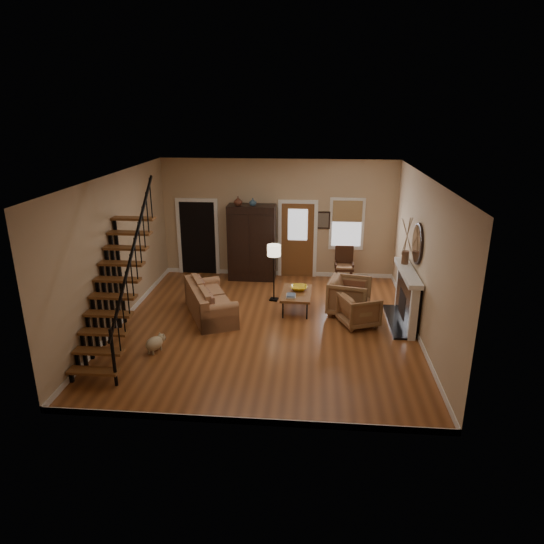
# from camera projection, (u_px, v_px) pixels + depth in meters

# --- Properties ---
(room) EXTENTS (7.00, 7.33, 3.30)m
(room) POSITION_uv_depth(u_px,v_px,m) (256.00, 240.00, 11.94)
(room) COLOR brown
(room) RESTS_ON ground
(staircase) EXTENTS (0.94, 2.80, 3.20)m
(staircase) POSITION_uv_depth(u_px,v_px,m) (114.00, 274.00, 9.22)
(staircase) COLOR brown
(staircase) RESTS_ON ground
(fireplace) EXTENTS (0.33, 1.95, 2.30)m
(fireplace) POSITION_uv_depth(u_px,v_px,m) (409.00, 292.00, 10.71)
(fireplace) COLOR black
(fireplace) RESTS_ON ground
(armoire) EXTENTS (1.30, 0.60, 2.10)m
(armoire) POSITION_uv_depth(u_px,v_px,m) (252.00, 243.00, 13.42)
(armoire) COLOR black
(armoire) RESTS_ON ground
(vase_a) EXTENTS (0.24, 0.24, 0.25)m
(vase_a) POSITION_uv_depth(u_px,v_px,m) (238.00, 201.00, 12.97)
(vase_a) COLOR #4C2619
(vase_a) RESTS_ON armoire
(vase_b) EXTENTS (0.20, 0.20, 0.21)m
(vase_b) POSITION_uv_depth(u_px,v_px,m) (253.00, 202.00, 12.95)
(vase_b) COLOR #334C60
(vase_b) RESTS_ON armoire
(sofa) EXTENTS (1.57, 2.12, 0.73)m
(sofa) POSITION_uv_depth(u_px,v_px,m) (210.00, 301.00, 11.19)
(sofa) COLOR #9F6C48
(sofa) RESTS_ON ground
(coffee_table) EXTENTS (0.73, 1.21, 0.45)m
(coffee_table) POSITION_uv_depth(u_px,v_px,m) (296.00, 301.00, 11.56)
(coffee_table) COLOR brown
(coffee_table) RESTS_ON ground
(bowl) EXTENTS (0.41, 0.41, 0.10)m
(bowl) POSITION_uv_depth(u_px,v_px,m) (299.00, 288.00, 11.60)
(bowl) COLOR gold
(bowl) RESTS_ON coffee_table
(books) EXTENTS (0.22, 0.30, 0.06)m
(books) POSITION_uv_depth(u_px,v_px,m) (291.00, 296.00, 11.20)
(books) COLOR beige
(books) RESTS_ON coffee_table
(armchair_left) EXTENTS (1.02, 1.00, 0.72)m
(armchair_left) POSITION_uv_depth(u_px,v_px,m) (359.00, 310.00, 10.72)
(armchair_left) COLOR brown
(armchair_left) RESTS_ON ground
(armchair_right) EXTENTS (1.12, 1.10, 0.85)m
(armchair_right) POSITION_uv_depth(u_px,v_px,m) (349.00, 296.00, 11.30)
(armchair_right) COLOR brown
(armchair_right) RESTS_ON ground
(floor_lamp) EXTENTS (0.38, 0.38, 1.44)m
(floor_lamp) POSITION_uv_depth(u_px,v_px,m) (274.00, 273.00, 11.98)
(floor_lamp) COLOR black
(floor_lamp) RESTS_ON ground
(side_chair) EXTENTS (0.54, 0.54, 1.02)m
(side_chair) POSITION_uv_depth(u_px,v_px,m) (344.00, 266.00, 13.19)
(side_chair) COLOR #371E11
(side_chair) RESTS_ON ground
(dog) EXTENTS (0.43, 0.52, 0.33)m
(dog) POSITION_uv_depth(u_px,v_px,m) (154.00, 344.00, 9.58)
(dog) COLOR tan
(dog) RESTS_ON ground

